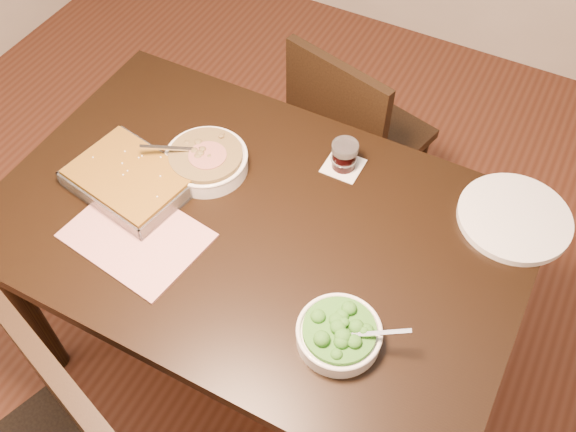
% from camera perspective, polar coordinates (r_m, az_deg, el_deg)
% --- Properties ---
extents(ground, '(4.00, 4.00, 0.00)m').
position_cam_1_polar(ground, '(2.33, -2.17, -11.85)').
color(ground, '#4B2315').
rests_on(ground, ground).
extents(table, '(1.40, 0.90, 0.75)m').
position_cam_1_polar(table, '(1.77, -2.80, -2.50)').
color(table, black).
rests_on(table, ground).
extents(magazine_a, '(0.38, 0.30, 0.01)m').
position_cam_1_polar(magazine_a, '(1.71, -13.31, -1.71)').
color(magazine_a, '#B43340').
rests_on(magazine_a, table).
extents(coaster, '(0.10, 0.10, 0.00)m').
position_cam_1_polar(coaster, '(1.83, 4.93, 4.46)').
color(coaster, white).
rests_on(coaster, table).
extents(stew_bowl, '(0.23, 0.23, 0.09)m').
position_cam_1_polar(stew_bowl, '(1.81, -7.27, 4.95)').
color(stew_bowl, white).
rests_on(stew_bowl, table).
extents(broccoli_bowl, '(0.22, 0.20, 0.08)m').
position_cam_1_polar(broccoli_bowl, '(1.49, 4.56, -10.37)').
color(broccoli_bowl, white).
rests_on(broccoli_bowl, table).
extents(baking_dish, '(0.36, 0.29, 0.06)m').
position_cam_1_polar(baking_dish, '(1.80, -13.85, 3.14)').
color(baking_dish, silver).
rests_on(baking_dish, table).
extents(wine_tumbler, '(0.07, 0.07, 0.08)m').
position_cam_1_polar(wine_tumbler, '(1.79, 5.03, 5.43)').
color(wine_tumbler, black).
rests_on(wine_tumbler, coaster).
extents(dinner_plate, '(0.30, 0.30, 0.02)m').
position_cam_1_polar(dinner_plate, '(1.79, 19.47, -0.14)').
color(dinner_plate, white).
rests_on(dinner_plate, table).
extents(chair_far, '(0.49, 0.49, 0.85)m').
position_cam_1_polar(chair_far, '(2.31, 5.61, 7.24)').
color(chair_far, black).
rests_on(chair_far, ground).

